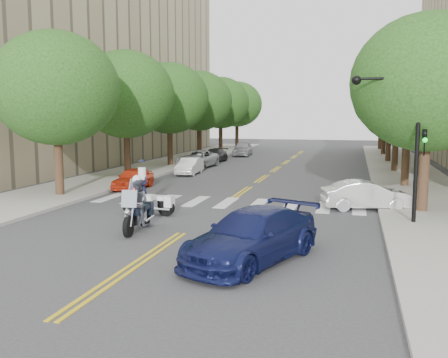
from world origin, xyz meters
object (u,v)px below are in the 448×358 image
(motorcycle_police, at_px, (138,206))
(officer_standing, at_px, (142,188))
(convertible, at_px, (366,195))
(sedan_blue, at_px, (252,236))
(motorcycle_parked, at_px, (152,202))

(motorcycle_police, xyz_separation_m, officer_standing, (-1.83, 4.52, -0.04))
(convertible, height_order, sedan_blue, sedan_blue)
(sedan_blue, bearing_deg, motorcycle_police, 172.16)
(motorcycle_police, bearing_deg, sedan_blue, 145.38)
(motorcycle_police, xyz_separation_m, sedan_blue, (4.82, -2.76, -0.16))
(officer_standing, xyz_separation_m, convertible, (10.02, 1.92, -0.23))
(motorcycle_parked, distance_m, officer_standing, 2.11)
(officer_standing, xyz_separation_m, sedan_blue, (6.65, -7.28, -0.12))
(convertible, bearing_deg, sedan_blue, 144.03)
(motorcycle_parked, height_order, convertible, motorcycle_parked)
(motorcycle_parked, bearing_deg, sedan_blue, -133.13)
(motorcycle_parked, bearing_deg, convertible, -65.10)
(motorcycle_police, height_order, officer_standing, motorcycle_police)
(convertible, bearing_deg, motorcycle_police, 112.32)
(motorcycle_parked, xyz_separation_m, convertible, (8.81, 3.62, 0.11))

